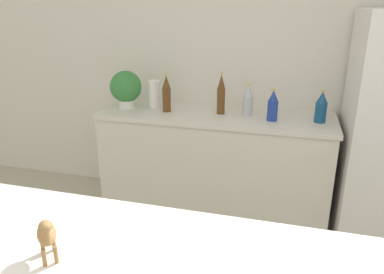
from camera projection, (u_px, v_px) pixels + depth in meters
name	position (u px, v px, depth m)	size (l,w,h in m)	color
wall_back	(267.00, 59.00, 3.07)	(8.00, 0.06, 2.55)	silver
back_counter	(215.00, 163.00, 3.14)	(1.86, 0.63, 0.88)	silver
potted_plant	(126.00, 88.00, 3.09)	(0.26, 0.26, 0.31)	silver
paper_towel_roll	(154.00, 94.00, 3.12)	(0.10, 0.10, 0.23)	white
back_bottle_0	(248.00, 101.00, 2.89)	(0.08, 0.08, 0.25)	#B2B7BC
back_bottle_1	(321.00, 107.00, 2.73)	(0.08, 0.08, 0.24)	navy
back_bottle_2	(273.00, 106.00, 2.77)	(0.08, 0.08, 0.24)	navy
back_bottle_3	(167.00, 94.00, 2.99)	(0.07, 0.07, 0.30)	brown
back_bottle_4	(221.00, 95.00, 2.93)	(0.06, 0.06, 0.32)	brown
camel_figurine_second	(47.00, 234.00, 1.17)	(0.12, 0.12, 0.16)	olive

